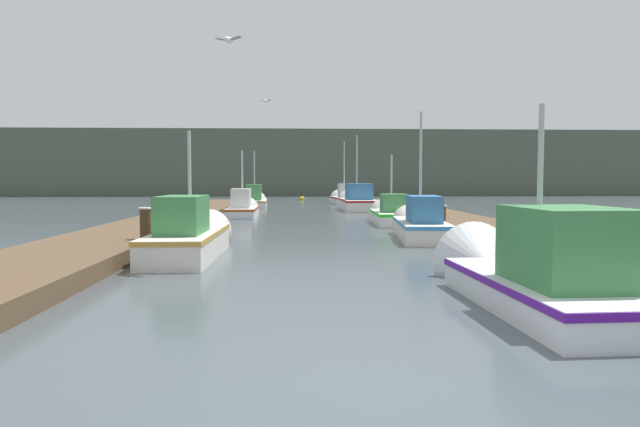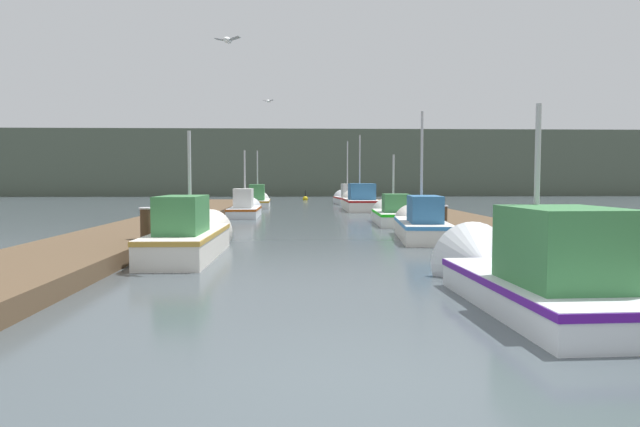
% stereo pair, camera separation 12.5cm
% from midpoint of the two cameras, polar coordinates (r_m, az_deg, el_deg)
% --- Properties ---
extents(ground_plane, '(200.00, 200.00, 0.00)m').
position_cam_midpoint_polar(ground_plane, '(5.27, 4.55, -17.01)').
color(ground_plane, '#424C51').
extents(dock_left, '(2.71, 40.00, 0.35)m').
position_cam_midpoint_polar(dock_left, '(21.53, -15.82, -1.06)').
color(dock_left, brown).
rests_on(dock_left, ground_plane).
extents(dock_right, '(2.71, 40.00, 0.35)m').
position_cam_midpoint_polar(dock_right, '(21.85, 13.70, -0.96)').
color(dock_right, brown).
rests_on(dock_right, ground_plane).
extents(distant_shore_ridge, '(120.00, 16.00, 6.93)m').
position_cam_midpoint_polar(distant_shore_ridge, '(66.67, -2.14, 4.92)').
color(distant_shore_ridge, '#4C5647').
rests_on(distant_shore_ridge, ground_plane).
extents(fishing_boat_0, '(1.86, 5.06, 3.47)m').
position_cam_midpoint_polar(fishing_boat_0, '(9.08, 19.85, -5.60)').
color(fishing_boat_0, silver).
rests_on(fishing_boat_0, ground_plane).
extents(fishing_boat_1, '(1.44, 5.45, 3.31)m').
position_cam_midpoint_polar(fishing_boat_1, '(14.14, -12.97, -2.14)').
color(fishing_boat_1, silver).
rests_on(fishing_boat_1, ground_plane).
extents(fishing_boat_2, '(1.83, 5.36, 4.25)m').
position_cam_midpoint_polar(fishing_boat_2, '(18.11, 9.67, -1.02)').
color(fishing_boat_2, silver).
rests_on(fishing_boat_2, ground_plane).
extents(fishing_boat_3, '(1.63, 4.85, 3.22)m').
position_cam_midpoint_polar(fishing_boat_3, '(23.56, 6.91, -0.08)').
color(fishing_boat_3, silver).
rests_on(fishing_boat_3, ground_plane).
extents(fishing_boat_4, '(1.40, 4.50, 3.62)m').
position_cam_midpoint_polar(fishing_boat_4, '(28.01, -7.85, 0.51)').
color(fishing_boat_4, silver).
rests_on(fishing_boat_4, ground_plane).
extents(fishing_boat_5, '(1.79, 6.44, 4.87)m').
position_cam_midpoint_polar(fishing_boat_5, '(33.76, 3.52, 1.24)').
color(fishing_boat_5, silver).
rests_on(fishing_boat_5, ground_plane).
extents(fishing_boat_6, '(1.73, 5.59, 4.12)m').
position_cam_midpoint_polar(fishing_boat_6, '(37.23, -6.65, 1.31)').
color(fishing_boat_6, silver).
rests_on(fishing_boat_6, ground_plane).
extents(fishing_boat_7, '(1.86, 4.50, 5.00)m').
position_cam_midpoint_polar(fishing_boat_7, '(41.36, 2.30, 1.56)').
color(fishing_boat_7, silver).
rests_on(fishing_boat_7, ground_plane).
extents(mooring_piling_0, '(0.34, 0.34, 1.13)m').
position_cam_midpoint_polar(mooring_piling_0, '(14.75, -17.23, -1.59)').
color(mooring_piling_0, '#473523').
rests_on(mooring_piling_0, ground_plane).
extents(mooring_piling_1, '(0.31, 0.31, 0.98)m').
position_cam_midpoint_polar(mooring_piling_1, '(18.99, 11.89, -0.63)').
color(mooring_piling_1, '#473523').
rests_on(mooring_piling_1, ground_plane).
extents(channel_buoy, '(0.44, 0.44, 0.94)m').
position_cam_midpoint_polar(channel_buoy, '(48.27, -1.91, 1.49)').
color(channel_buoy, gold).
rests_on(channel_buoy, ground_plane).
extents(seagull_lead, '(0.55, 0.32, 0.12)m').
position_cam_midpoint_polar(seagull_lead, '(12.11, -9.43, 16.76)').
color(seagull_lead, white).
extents(seagull_1, '(0.53, 0.38, 0.12)m').
position_cam_midpoint_polar(seagull_1, '(26.36, -5.56, 11.13)').
color(seagull_1, white).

